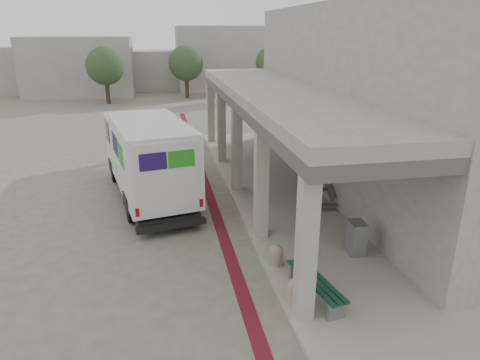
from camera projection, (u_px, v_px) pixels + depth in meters
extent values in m
plane|color=#625E54|center=(193.00, 252.00, 12.26)|extent=(120.00, 120.00, 0.00)
cube|color=maroon|center=(218.00, 221.00, 14.29)|extent=(0.35, 40.00, 0.01)
cube|color=#9B978B|center=(325.00, 238.00, 12.95)|extent=(4.40, 28.00, 0.12)
cube|color=gray|center=(369.00, 99.00, 16.58)|extent=(4.30, 17.00, 7.00)
cube|color=#504E4B|center=(276.00, 102.00, 15.92)|extent=(3.40, 16.90, 0.35)
cube|color=gray|center=(276.00, 92.00, 15.80)|extent=(3.40, 16.90, 0.35)
cube|color=gray|center=(80.00, 66.00, 41.48)|extent=(10.00, 6.00, 5.50)
cube|color=gray|center=(154.00, 70.00, 46.67)|extent=(8.00, 6.00, 4.00)
cube|color=gray|center=(220.00, 58.00, 45.64)|extent=(9.00, 6.00, 6.50)
cube|color=gray|center=(23.00, 70.00, 43.37)|extent=(7.00, 5.00, 4.50)
cylinder|color=#38281C|center=(107.00, 90.00, 36.96)|extent=(0.36, 0.36, 2.40)
sphere|color=#2D4126|center=(105.00, 66.00, 36.30)|extent=(3.20, 3.20, 3.20)
cylinder|color=#38281C|center=(187.00, 85.00, 40.05)|extent=(0.36, 0.36, 2.40)
sphere|color=#2D4126|center=(186.00, 63.00, 39.39)|extent=(3.20, 3.20, 3.20)
cylinder|color=#38281C|center=(272.00, 85.00, 40.53)|extent=(0.36, 0.36, 2.40)
sphere|color=#2D4126|center=(273.00, 63.00, 39.87)|extent=(3.20, 3.20, 3.20)
cube|color=black|center=(150.00, 188.00, 16.14)|extent=(3.27, 6.88, 0.28)
cube|color=silver|center=(152.00, 157.00, 14.91)|extent=(3.21, 5.27, 2.46)
cube|color=silver|center=(137.00, 140.00, 17.81)|extent=(2.58, 2.21, 2.17)
cube|color=silver|center=(134.00, 153.00, 18.94)|extent=(2.15, 0.97, 0.76)
cube|color=black|center=(133.00, 124.00, 18.29)|extent=(2.13, 0.87, 0.99)
cube|color=black|center=(172.00, 225.00, 13.18)|extent=(2.18, 0.67, 0.17)
cube|color=#231252|center=(115.00, 144.00, 14.94)|extent=(0.28, 1.30, 0.71)
cube|color=#22921F|center=(120.00, 154.00, 13.70)|extent=(0.28, 1.30, 0.71)
cube|color=#231252|center=(153.00, 162.00, 12.40)|extent=(0.79, 0.19, 0.52)
cube|color=#22921F|center=(182.00, 159.00, 12.70)|extent=(0.79, 0.19, 0.52)
cylinder|color=black|center=(115.00, 172.00, 17.91)|extent=(0.43, 0.89, 0.85)
cylinder|color=black|center=(162.00, 166.00, 18.62)|extent=(0.43, 0.89, 0.85)
cylinder|color=black|center=(131.00, 209.00, 14.11)|extent=(0.43, 0.89, 0.85)
cylinder|color=black|center=(189.00, 201.00, 14.82)|extent=(0.43, 0.89, 0.85)
cube|color=slate|center=(336.00, 310.00, 9.16)|extent=(0.44, 0.17, 0.43)
cube|color=slate|center=(298.00, 271.00, 10.65)|extent=(0.44, 0.17, 0.43)
cube|color=#133A2A|center=(310.00, 282.00, 9.77)|extent=(0.51, 2.03, 0.05)
cube|color=#133A2A|center=(316.00, 280.00, 9.83)|extent=(0.51, 2.03, 0.05)
cube|color=#133A2A|center=(322.00, 279.00, 9.88)|extent=(0.51, 2.03, 0.05)
cylinder|color=gray|center=(296.00, 295.00, 9.72)|extent=(0.41, 0.41, 0.41)
sphere|color=gray|center=(296.00, 287.00, 9.66)|extent=(0.41, 0.41, 0.41)
cylinder|color=gray|center=(276.00, 258.00, 11.34)|extent=(0.38, 0.38, 0.38)
sphere|color=gray|center=(276.00, 251.00, 11.27)|extent=(0.38, 0.38, 0.38)
cube|color=gray|center=(356.00, 238.00, 11.84)|extent=(0.44, 0.58, 0.93)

